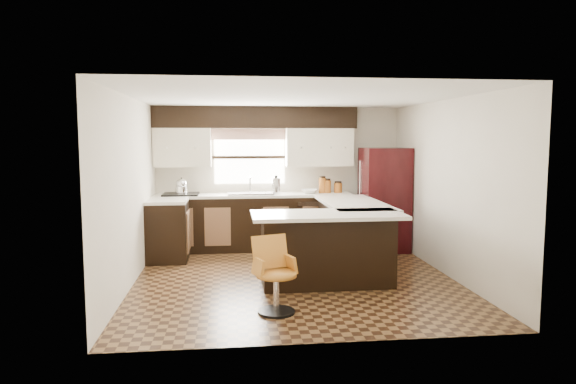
{
  "coord_description": "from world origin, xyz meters",
  "views": [
    {
      "loc": [
        -0.86,
        -6.67,
        1.87
      ],
      "look_at": [
        -0.04,
        0.45,
        1.12
      ],
      "focal_mm": 32.0,
      "sensor_mm": 36.0,
      "label": 1
    }
  ],
  "objects": [
    {
      "name": "window_pane",
      "position": [
        -0.5,
        2.18,
        1.55
      ],
      "size": [
        1.2,
        0.02,
        0.9
      ],
      "primitive_type": "cube",
      "color": "white",
      "rests_on": "wall_back"
    },
    {
      "name": "refrigerator",
      "position": [
        1.71,
        1.59,
        0.86
      ],
      "size": [
        0.74,
        0.71,
        1.72
      ],
      "primitive_type": "cube",
      "color": "black",
      "rests_on": "floor"
    },
    {
      "name": "counter_pen_return",
      "position": [
        0.35,
        -0.44,
        0.92
      ],
      "size": [
        1.89,
        0.84,
        0.04
      ],
      "primitive_type": "cube",
      "color": "silver",
      "rests_on": "peninsula_return"
    },
    {
      "name": "base_cab_left",
      "position": [
        -1.8,
        1.25,
        0.45
      ],
      "size": [
        0.6,
        0.7,
        0.9
      ],
      "primitive_type": "cube",
      "color": "black",
      "rests_on": "floor"
    },
    {
      "name": "peninsula_long",
      "position": [
        0.9,
        0.62,
        0.45
      ],
      "size": [
        0.6,
        1.95,
        0.9
      ],
      "primitive_type": "cube",
      "color": "black",
      "rests_on": "floor"
    },
    {
      "name": "counter_pen_long",
      "position": [
        0.95,
        0.62,
        0.92
      ],
      "size": [
        0.84,
        1.95,
        0.04
      ],
      "primitive_type": "cube",
      "color": "silver",
      "rests_on": "peninsula_long"
    },
    {
      "name": "floor",
      "position": [
        0.0,
        0.0,
        0.0
      ],
      "size": [
        4.4,
        4.4,
        0.0
      ],
      "primitive_type": "plane",
      "color": "#49301A",
      "rests_on": "ground"
    },
    {
      "name": "upper_cab_right",
      "position": [
        0.68,
        2.03,
        1.72
      ],
      "size": [
        1.14,
        0.35,
        0.64
      ],
      "primitive_type": "cube",
      "color": "beige",
      "rests_on": "wall_back"
    },
    {
      "name": "bar_chair",
      "position": [
        -0.37,
        -1.33,
        0.41
      ],
      "size": [
        0.56,
        0.56,
        0.82
      ],
      "primitive_type": null,
      "rotation": [
        0.0,
        0.0,
        0.34
      ],
      "color": "#BF7625",
      "rests_on": "floor"
    },
    {
      "name": "soffit",
      "position": [
        -0.4,
        2.03,
        2.22
      ],
      "size": [
        3.4,
        0.35,
        0.36
      ],
      "primitive_type": "cube",
      "color": "black",
      "rests_on": "wall_back"
    },
    {
      "name": "ceiling",
      "position": [
        0.0,
        0.0,
        2.4
      ],
      "size": [
        4.4,
        4.4,
        0.0
      ],
      "primitive_type": "plane",
      "rotation": [
        3.14,
        0.0,
        0.0
      ],
      "color": "silver",
      "rests_on": "wall_back"
    },
    {
      "name": "mixing_bowl",
      "position": [
        0.5,
        1.9,
        0.98
      ],
      "size": [
        0.34,
        0.34,
        0.07
      ],
      "primitive_type": "imported",
      "rotation": [
        0.0,
        0.0,
        -0.25
      ],
      "color": "white",
      "rests_on": "counter_back"
    },
    {
      "name": "base_cab_back",
      "position": [
        -0.45,
        1.9,
        0.45
      ],
      "size": [
        3.3,
        0.6,
        0.9
      ],
      "primitive_type": "cube",
      "color": "black",
      "rests_on": "floor"
    },
    {
      "name": "wall_right",
      "position": [
        2.1,
        0.0,
        1.2
      ],
      "size": [
        0.0,
        4.4,
        4.4
      ],
      "primitive_type": "plane",
      "rotation": [
        1.57,
        0.0,
        -1.57
      ],
      "color": "beige",
      "rests_on": "floor"
    },
    {
      "name": "counter_back",
      "position": [
        -0.45,
        1.9,
        0.92
      ],
      "size": [
        3.3,
        0.6,
        0.04
      ],
      "primitive_type": "cube",
      "color": "silver",
      "rests_on": "base_cab_back"
    },
    {
      "name": "wall_back",
      "position": [
        0.0,
        2.2,
        1.2
      ],
      "size": [
        4.4,
        0.0,
        4.4
      ],
      "primitive_type": "plane",
      "rotation": [
        1.57,
        0.0,
        0.0
      ],
      "color": "beige",
      "rests_on": "floor"
    },
    {
      "name": "canister_large",
      "position": [
        0.72,
        1.92,
        1.07
      ],
      "size": [
        0.12,
        0.12,
        0.26
      ],
      "primitive_type": "cylinder",
      "color": "#954F18",
      "rests_on": "counter_back"
    },
    {
      "name": "valance",
      "position": [
        -0.5,
        2.14,
        1.94
      ],
      "size": [
        1.3,
        0.06,
        0.18
      ],
      "primitive_type": "cube",
      "color": "#D19B93",
      "rests_on": "wall_back"
    },
    {
      "name": "percolator",
      "position": [
        -0.07,
        1.9,
        1.08
      ],
      "size": [
        0.15,
        0.15,
        0.27
      ],
      "primitive_type": "cylinder",
      "color": "silver",
      "rests_on": "counter_back"
    },
    {
      "name": "canister_small",
      "position": [
        1.0,
        1.92,
        1.03
      ],
      "size": [
        0.14,
        0.14,
        0.17
      ],
      "primitive_type": "cylinder",
      "color": "#954F18",
      "rests_on": "counter_back"
    },
    {
      "name": "peninsula_return",
      "position": [
        0.38,
        -0.35,
        0.45
      ],
      "size": [
        1.65,
        0.6,
        0.9
      ],
      "primitive_type": "cube",
      "color": "black",
      "rests_on": "floor"
    },
    {
      "name": "kettle",
      "position": [
        -1.63,
        1.88,
        1.1
      ],
      "size": [
        0.19,
        0.19,
        0.26
      ],
      "primitive_type": null,
      "color": "silver",
      "rests_on": "cooktop"
    },
    {
      "name": "sink",
      "position": [
        -0.5,
        1.88,
        0.96
      ],
      "size": [
        0.75,
        0.45,
        0.03
      ],
      "primitive_type": "cube",
      "color": "#B2B2B7",
      "rests_on": "counter_back"
    },
    {
      "name": "cooktop",
      "position": [
        -1.65,
        1.88,
        0.96
      ],
      "size": [
        0.58,
        0.5,
        0.02
      ],
      "primitive_type": "cube",
      "color": "black",
      "rests_on": "counter_back"
    },
    {
      "name": "canister_med",
      "position": [
        0.81,
        1.92,
        1.05
      ],
      "size": [
        0.13,
        0.13,
        0.21
      ],
      "primitive_type": "cylinder",
      "color": "#954F18",
      "rests_on": "counter_back"
    },
    {
      "name": "wall_front",
      "position": [
        0.0,
        -2.2,
        1.2
      ],
      "size": [
        4.4,
        0.0,
        4.4
      ],
      "primitive_type": "plane",
      "rotation": [
        -1.57,
        0.0,
        0.0
      ],
      "color": "beige",
      "rests_on": "floor"
    },
    {
      "name": "dishwasher",
      "position": [
        0.55,
        1.61,
        0.43
      ],
      "size": [
        0.58,
        0.03,
        0.78
      ],
      "primitive_type": "cube",
      "color": "black",
      "rests_on": "floor"
    },
    {
      "name": "wall_left",
      "position": [
        -2.1,
        0.0,
        1.2
      ],
      "size": [
        0.0,
        4.4,
        4.4
      ],
      "primitive_type": "plane",
      "rotation": [
        1.57,
        0.0,
        1.57
      ],
      "color": "beige",
      "rests_on": "floor"
    },
    {
      "name": "counter_left",
      "position": [
        -1.8,
        1.25,
        0.92
      ],
      "size": [
        0.6,
        0.7,
        0.04
      ],
      "primitive_type": "cube",
      "color": "silver",
      "rests_on": "base_cab_left"
    },
    {
      "name": "upper_cab_left",
      "position": [
        -1.62,
        2.03,
        1.72
      ],
      "size": [
        0.94,
        0.35,
        0.64
      ],
      "primitive_type": "cube",
      "color": "beige",
      "rests_on": "wall_back"
    }
  ]
}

